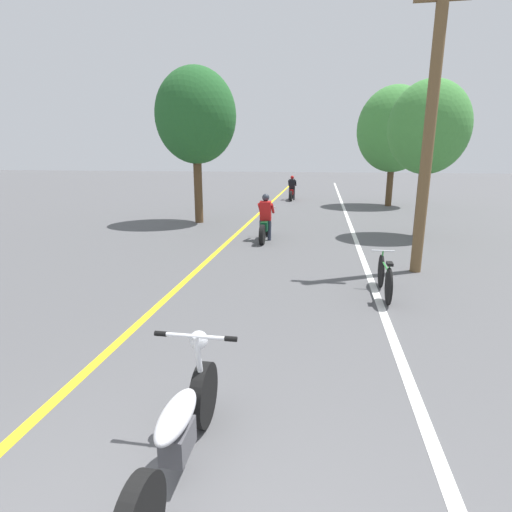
% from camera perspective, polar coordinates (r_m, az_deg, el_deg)
% --- Properties ---
extents(lane_stripe_center, '(0.14, 48.00, 0.01)m').
position_cam_1_polar(lane_stripe_center, '(15.11, -1.47, 4.38)').
color(lane_stripe_center, yellow).
rests_on(lane_stripe_center, ground).
extents(lane_stripe_edge, '(0.14, 48.00, 0.01)m').
position_cam_1_polar(lane_stripe_edge, '(14.89, 13.49, 3.84)').
color(lane_stripe_edge, white).
rests_on(lane_stripe_edge, ground).
extents(utility_pole, '(1.10, 0.24, 6.19)m').
position_cam_1_polar(utility_pole, '(9.56, 23.59, 16.61)').
color(utility_pole, brown).
rests_on(utility_pole, ground).
extents(roadside_tree_right_near, '(2.48, 2.23, 4.84)m').
position_cam_1_polar(roadside_tree_right_near, '(14.03, 23.43, 16.36)').
color(roadside_tree_right_near, '#513A23').
rests_on(roadside_tree_right_near, ground).
extents(roadside_tree_right_far, '(3.64, 3.28, 5.91)m').
position_cam_1_polar(roadside_tree_right_far, '(21.98, 19.13, 16.69)').
color(roadside_tree_right_far, '#513A23').
rests_on(roadside_tree_right_far, ground).
extents(roadside_tree_left, '(3.03, 2.73, 5.74)m').
position_cam_1_polar(roadside_tree_left, '(15.84, -8.62, 19.10)').
color(roadside_tree_left, '#513A23').
rests_on(roadside_tree_left, ground).
extents(motorcycle_foreground, '(0.77, 2.07, 1.05)m').
position_cam_1_polar(motorcycle_foreground, '(3.61, -10.93, -23.52)').
color(motorcycle_foreground, black).
rests_on(motorcycle_foreground, ground).
extents(motorcycle_rider_lead, '(0.50, 1.99, 1.44)m').
position_cam_1_polar(motorcycle_rider_lead, '(12.47, 1.37, 4.76)').
color(motorcycle_rider_lead, black).
rests_on(motorcycle_rider_lead, ground).
extents(motorcycle_rider_far, '(0.50, 2.13, 1.41)m').
position_cam_1_polar(motorcycle_rider_far, '(23.84, 5.16, 9.25)').
color(motorcycle_rider_far, black).
rests_on(motorcycle_rider_far, ground).
extents(bicycle_parked, '(0.44, 1.65, 0.78)m').
position_cam_1_polar(bicycle_parked, '(7.94, 17.92, -2.88)').
color(bicycle_parked, black).
rests_on(bicycle_parked, ground).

